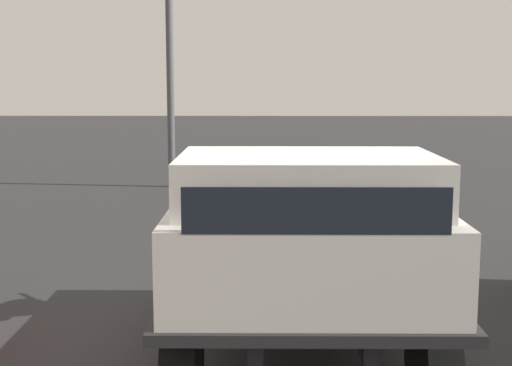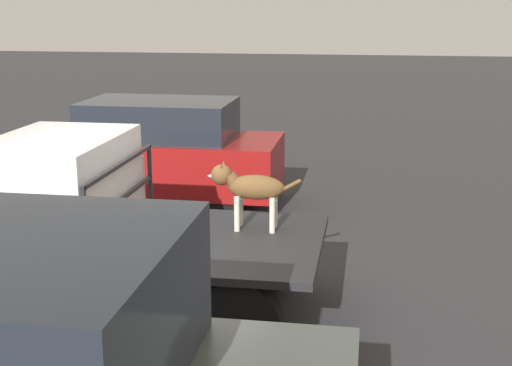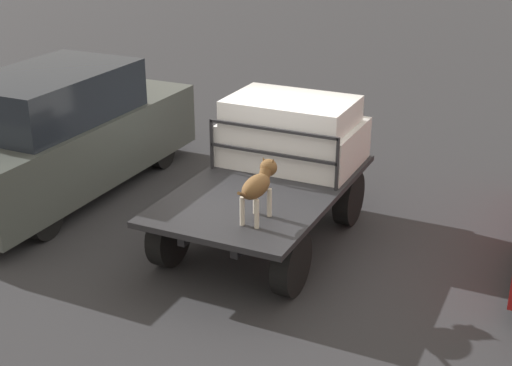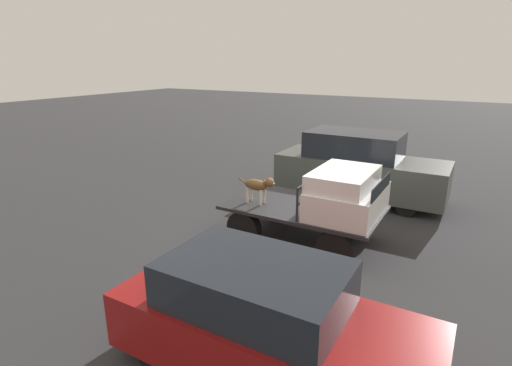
# 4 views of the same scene
# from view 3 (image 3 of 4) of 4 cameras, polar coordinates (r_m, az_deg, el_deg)

# --- Properties ---
(ground_plane) EXTENTS (80.00, 80.00, 0.00)m
(ground_plane) POSITION_cam_3_polar(r_m,az_deg,el_deg) (10.33, 0.65, -4.70)
(ground_plane) COLOR #2D2D30
(flatbed_truck) EXTENTS (3.63, 2.09, 0.89)m
(flatbed_truck) POSITION_cam_3_polar(r_m,az_deg,el_deg) (10.06, 0.66, -1.51)
(flatbed_truck) COLOR black
(flatbed_truck) RESTS_ON ground
(truck_cab) EXTENTS (1.44, 1.97, 1.01)m
(truck_cab) POSITION_cam_3_polar(r_m,az_deg,el_deg) (10.66, 2.96, 4.11)
(truck_cab) COLOR silver
(truck_cab) RESTS_ON flatbed_truck
(truck_headboard) EXTENTS (0.04, 1.97, 0.76)m
(truck_headboard) POSITION_cam_3_polar(r_m,az_deg,el_deg) (9.99, 1.30, 3.05)
(truck_headboard) COLOR #232326
(truck_headboard) RESTS_ON flatbed_truck
(dog) EXTENTS (1.01, 0.26, 0.73)m
(dog) POSITION_cam_3_polar(r_m,az_deg,el_deg) (8.79, 0.25, -0.05)
(dog) COLOR beige
(dog) RESTS_ON flatbed_truck
(parked_pickup_far) EXTENTS (5.10, 1.90, 2.11)m
(parked_pickup_far) POSITION_cam_3_polar(r_m,az_deg,el_deg) (12.03, -15.19, 3.78)
(parked_pickup_far) COLOR black
(parked_pickup_far) RESTS_ON ground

